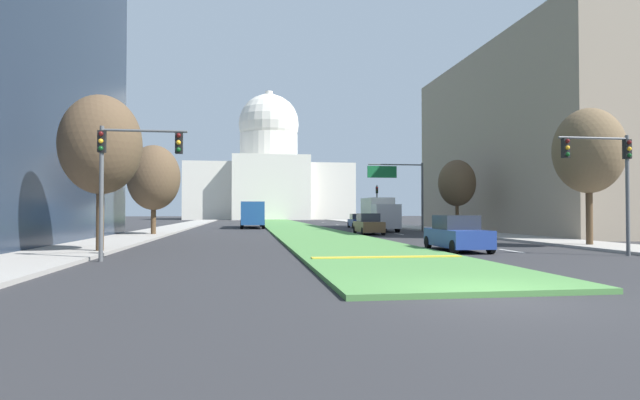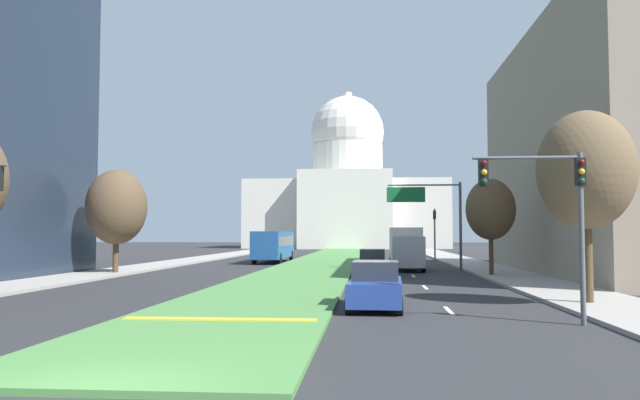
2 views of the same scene
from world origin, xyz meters
TOP-DOWN VIEW (x-y plane):
  - ground_plane at (0.00, 57.37)m, footprint 260.00×260.00m
  - grass_median at (0.00, 51.63)m, footprint 6.53×103.26m
  - median_curb_nose at (0.00, 8.41)m, footprint 5.88×0.50m
  - lane_dashes_right at (7.32, 45.77)m, footprint 0.16×63.92m
  - sidewalk_left at (-13.38, 45.89)m, footprint 4.00×103.26m
  - sidewalk_right at (13.38, 45.89)m, footprint 4.00×103.26m
  - midrise_block_right at (22.01, 33.15)m, footprint 13.26×29.16m
  - capitol_building at (0.00, 113.98)m, footprint 38.78×26.85m
  - traffic_light_near_left at (-10.04, 9.77)m, footprint 3.34×0.35m
  - traffic_light_near_right at (10.04, 9.08)m, footprint 3.34×0.35m
  - traffic_light_far_right at (10.88, 51.70)m, footprint 0.28×0.35m
  - overhead_guide_sign at (9.08, 35.51)m, footprint 5.43×0.20m
  - street_tree_left_near at (-11.92, 13.46)m, footprint 3.60×3.60m
  - street_tree_right_near at (12.77, 14.18)m, footprint 3.65×3.65m
  - street_tree_left_mid at (-12.55, 30.38)m, footprint 4.05×4.05m
  - street_tree_right_mid at (12.21, 30.16)m, footprint 3.13×3.13m
  - sedan_lead_stopped at (4.73, 12.81)m, footprint 2.09×4.62m
  - sedan_midblock at (4.68, 30.70)m, footprint 2.00×4.52m
  - sedan_distant at (7.26, 46.28)m, footprint 2.09×4.32m
  - box_truck_delivery at (7.21, 36.65)m, footprint 2.40×6.40m
  - city_bus at (-4.73, 48.89)m, footprint 2.62×11.00m

SIDE VIEW (x-z plane):
  - ground_plane at x=0.00m, z-range 0.00..0.00m
  - lane_dashes_right at x=7.32m, z-range 0.00..0.01m
  - grass_median at x=0.00m, z-range 0.00..0.14m
  - sidewalk_left at x=-13.38m, z-range 0.00..0.15m
  - sidewalk_right at x=13.38m, z-range 0.00..0.15m
  - median_curb_nose at x=0.00m, z-range 0.14..0.18m
  - sedan_distant at x=7.26m, z-range -0.05..1.58m
  - sedan_lead_stopped at x=4.73m, z-range -0.05..1.67m
  - sedan_midblock at x=4.68m, z-range -0.06..1.68m
  - box_truck_delivery at x=7.21m, z-range 0.08..3.28m
  - city_bus at x=-4.73m, z-range 0.29..3.24m
  - traffic_light_far_right at x=10.88m, z-range 0.71..5.91m
  - traffic_light_near_left at x=-10.04m, z-range 1.20..6.40m
  - traffic_light_near_right at x=10.04m, z-range 1.20..6.40m
  - street_tree_right_mid at x=12.21m, z-range 1.15..7.42m
  - street_tree_left_mid at x=-12.55m, z-range 0.99..8.07m
  - overhead_guide_sign at x=9.08m, z-range 1.39..7.89m
  - street_tree_left_near at x=-11.92m, z-range 1.32..8.51m
  - street_tree_right_near at x=12.77m, z-range 1.42..8.87m
  - midrise_block_right at x=22.01m, z-range 0.00..16.66m
  - capitol_building at x=0.00m, z-range -5.12..26.37m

